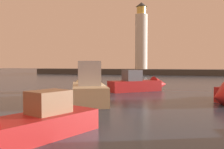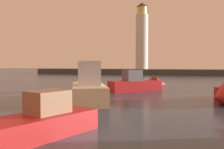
{
  "view_description": "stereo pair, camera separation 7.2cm",
  "coord_description": "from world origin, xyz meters",
  "px_view_note": "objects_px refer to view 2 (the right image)",
  "views": [
    {
      "loc": [
        4.81,
        -0.8,
        2.98
      ],
      "look_at": [
        -0.94,
        19.72,
        2.07
      ],
      "focal_mm": 40.11,
      "sensor_mm": 36.0,
      "label": 1
    },
    {
      "loc": [
        4.88,
        -0.78,
        2.98
      ],
      "look_at": [
        -0.94,
        19.72,
        2.07
      ],
      "focal_mm": 40.11,
      "sensor_mm": 36.0,
      "label": 2
    }
  ],
  "objects_px": {
    "motorboat_2": "(15,128)",
    "motorboat_4": "(142,84)",
    "mooring_buoy": "(78,86)",
    "lighthouse": "(142,38)",
    "motorboat_0": "(88,89)"
  },
  "relations": [
    {
      "from": "motorboat_2",
      "to": "motorboat_4",
      "type": "relative_size",
      "value": 1.01
    },
    {
      "from": "motorboat_2",
      "to": "mooring_buoy",
      "type": "relative_size",
      "value": 6.4
    },
    {
      "from": "lighthouse",
      "to": "mooring_buoy",
      "type": "xyz_separation_m",
      "value": [
        -0.0,
        -43.78,
        -9.68
      ]
    },
    {
      "from": "motorboat_4",
      "to": "motorboat_0",
      "type": "bearing_deg",
      "value": -111.25
    },
    {
      "from": "motorboat_2",
      "to": "motorboat_4",
      "type": "bearing_deg",
      "value": 85.13
    },
    {
      "from": "lighthouse",
      "to": "motorboat_0",
      "type": "height_order",
      "value": "lighthouse"
    },
    {
      "from": "mooring_buoy",
      "to": "motorboat_2",
      "type": "bearing_deg",
      "value": -73.87
    },
    {
      "from": "lighthouse",
      "to": "motorboat_0",
      "type": "xyz_separation_m",
      "value": [
        3.51,
        -49.8,
        -9.27
      ]
    },
    {
      "from": "lighthouse",
      "to": "mooring_buoy",
      "type": "relative_size",
      "value": 17.73
    },
    {
      "from": "motorboat_2",
      "to": "motorboat_4",
      "type": "xyz_separation_m",
      "value": [
        1.65,
        19.41,
        0.19
      ]
    },
    {
      "from": "lighthouse",
      "to": "mooring_buoy",
      "type": "distance_m",
      "value": 44.83
    },
    {
      "from": "motorboat_0",
      "to": "mooring_buoy",
      "type": "height_order",
      "value": "motorboat_0"
    },
    {
      "from": "lighthouse",
      "to": "motorboat_0",
      "type": "bearing_deg",
      "value": -85.97
    },
    {
      "from": "motorboat_4",
      "to": "mooring_buoy",
      "type": "xyz_separation_m",
      "value": [
        -6.66,
        -2.08,
        -0.24
      ]
    },
    {
      "from": "motorboat_0",
      "to": "mooring_buoy",
      "type": "bearing_deg",
      "value": 120.24
    }
  ]
}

